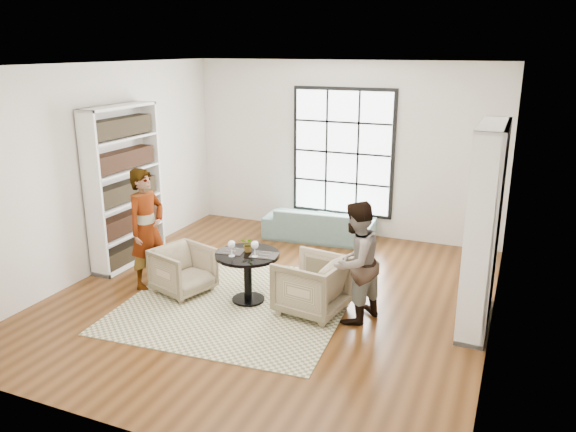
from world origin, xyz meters
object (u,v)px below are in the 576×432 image
at_px(wine_glass_left, 231,245).
at_px(flower_centerpiece, 248,244).
at_px(pedestal_table, 248,267).
at_px(wine_glass_right, 255,245).
at_px(sofa, 319,224).
at_px(person_left, 147,229).
at_px(armchair_left, 183,270).
at_px(person_right, 355,262).
at_px(armchair_right, 312,285).

xyz_separation_m(wine_glass_left, flower_centerpiece, (0.12, 0.23, -0.05)).
relative_size(pedestal_table, flower_centerpiece, 4.17).
xyz_separation_m(wine_glass_right, flower_centerpiece, (-0.16, 0.14, -0.06)).
bearing_deg(wine_glass_right, sofa, 92.84).
height_order(person_left, wine_glass_left, person_left).
bearing_deg(armchair_left, person_right, -69.99).
height_order(armchair_left, flower_centerpiece, flower_centerpiece).
bearing_deg(person_left, wine_glass_right, -81.32).
bearing_deg(armchair_right, wine_glass_right, -72.57).
relative_size(pedestal_table, wine_glass_left, 3.98).
bearing_deg(wine_glass_left, wine_glass_right, 17.47).
relative_size(sofa, armchair_right, 2.37).
xyz_separation_m(sofa, person_left, (-1.49, -2.80, 0.56)).
xyz_separation_m(pedestal_table, person_right, (1.42, 0.04, 0.26)).
relative_size(sofa, person_left, 1.12).
distance_m(armchair_right, flower_centerpiece, 0.98).
bearing_deg(sofa, armchair_left, 66.51).
relative_size(armchair_left, wine_glass_right, 3.24).
relative_size(person_right, wine_glass_right, 6.91).
bearing_deg(wine_glass_left, person_left, 176.38).
bearing_deg(armchair_right, flower_centerpiece, -83.26).
xyz_separation_m(person_left, wine_glass_left, (1.35, -0.09, -0.02)).
distance_m(wine_glass_left, wine_glass_right, 0.30).
height_order(pedestal_table, person_right, person_right).
xyz_separation_m(pedestal_table, armchair_left, (-0.94, -0.08, -0.17)).
xyz_separation_m(person_right, wine_glass_right, (-1.27, -0.12, 0.07)).
xyz_separation_m(person_left, flower_centerpiece, (1.47, 0.14, -0.07)).
relative_size(person_right, wine_glass_left, 7.15).
distance_m(person_left, flower_centerpiece, 1.48).
bearing_deg(person_left, wine_glass_left, -85.07).
distance_m(sofa, person_right, 3.06).
height_order(sofa, armchair_left, armchair_left).
bearing_deg(wine_glass_left, armchair_right, 11.46).
relative_size(person_left, flower_centerpiece, 8.38).
distance_m(armchair_left, wine_glass_left, 0.94).
distance_m(pedestal_table, person_left, 1.53).
xyz_separation_m(armchair_right, person_right, (0.55, 0.00, 0.39)).
relative_size(pedestal_table, person_left, 0.50).
height_order(sofa, armchair_right, armchair_right).
bearing_deg(armchair_left, flower_centerpiece, -63.93).
height_order(armchair_left, person_right, person_right).
xyz_separation_m(pedestal_table, person_left, (-1.49, -0.08, 0.35)).
bearing_deg(armchair_left, armchair_right, -69.11).
distance_m(wine_glass_right, flower_centerpiece, 0.22).
bearing_deg(flower_centerpiece, person_right, -1.03).
xyz_separation_m(person_left, wine_glass_right, (1.63, 0.00, -0.01)).
bearing_deg(person_right, wine_glass_left, -62.79).
xyz_separation_m(wine_glass_left, wine_glass_right, (0.28, 0.09, 0.01)).
relative_size(wine_glass_right, flower_centerpiece, 1.08).
bearing_deg(wine_glass_right, person_right, 5.16).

